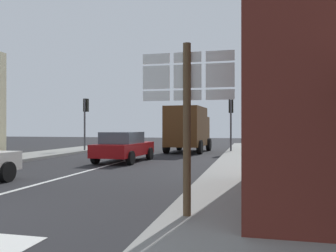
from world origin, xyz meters
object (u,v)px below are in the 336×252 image
(sedan_far, at_px, (124,146))
(route_sign_post, at_px, (187,111))
(traffic_light_far_left, at_px, (86,112))
(delivery_truck, at_px, (188,128))
(traffic_light_far_right, at_px, (231,113))

(sedan_far, relative_size, route_sign_post, 1.33)
(sedan_far, bearing_deg, traffic_light_far_left, 130.50)
(delivery_truck, xyz_separation_m, traffic_light_far_left, (-6.93, -1.33, 1.07))
(sedan_far, height_order, traffic_light_far_left, traffic_light_far_left)
(sedan_far, relative_size, traffic_light_far_left, 1.16)
(route_sign_post, relative_size, traffic_light_far_right, 0.90)
(delivery_truck, distance_m, traffic_light_far_left, 7.14)
(traffic_light_far_left, xyz_separation_m, traffic_light_far_right, (9.81, 1.38, -0.09))
(delivery_truck, height_order, route_sign_post, route_sign_post)
(traffic_light_far_left, bearing_deg, sedan_far, -49.50)
(route_sign_post, bearing_deg, delivery_truck, 100.05)
(delivery_truck, bearing_deg, sedan_far, -105.13)
(delivery_truck, bearing_deg, traffic_light_far_right, 1.11)
(traffic_light_far_right, bearing_deg, route_sign_post, -89.44)
(route_sign_post, distance_m, traffic_light_far_left, 18.78)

